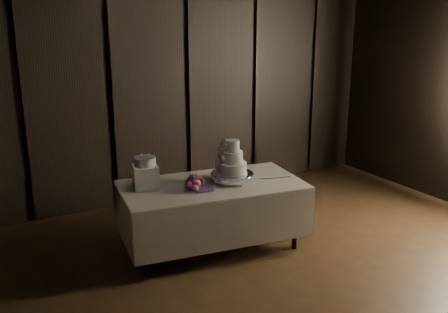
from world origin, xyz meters
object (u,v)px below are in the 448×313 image
cake_stand (232,177)px  box_pedestal (146,177)px  small_cake (145,161)px  display_table (212,213)px  wedding_cake (231,161)px  bouquet (195,183)px

cake_stand → box_pedestal: 0.96m
cake_stand → small_cake: small_cake is taller
box_pedestal → small_cake: small_cake is taller
display_table → box_pedestal: size_ratio=8.11×
display_table → small_cake: bearing=169.7°
cake_stand → wedding_cake: (-0.03, -0.02, 0.20)m
display_table → cake_stand: size_ratio=4.35×
cake_stand → bouquet: (-0.47, -0.02, 0.02)m
wedding_cake → box_pedestal: (-0.89, 0.27, -0.12)m
bouquet → small_cake: size_ratio=1.71×
wedding_cake → bouquet: 0.48m
cake_stand → small_cake: (-0.92, 0.25, 0.25)m
display_table → wedding_cake: bearing=-6.2°
display_table → small_cake: small_cake is taller
cake_stand → small_cake: bearing=164.6°
display_table → wedding_cake: 0.62m
display_table → cake_stand: (0.24, -0.03, 0.39)m
bouquet → box_pedestal: (-0.45, 0.27, 0.06)m
bouquet → display_table: bearing=12.9°
display_table → box_pedestal: bearing=169.7°
display_table → wedding_cake: (0.21, -0.05, 0.58)m
cake_stand → bouquet: bouquet is taller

